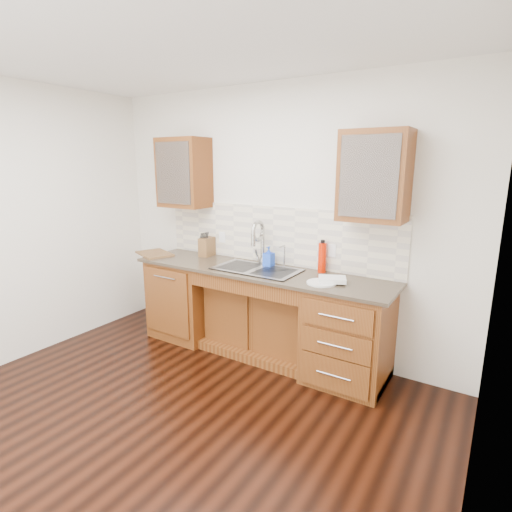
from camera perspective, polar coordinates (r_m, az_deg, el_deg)
The scene contains 26 objects.
ground at distance 3.35m, azimuth -14.05°, elevation -23.63°, with size 4.00×3.50×0.10m, color black.
ceiling at distance 2.82m, azimuth -17.68°, elevation 29.46°, with size 4.00×3.50×0.10m, color white.
wall_back at distance 4.16m, azimuth 2.94°, elevation 5.09°, with size 4.00×0.10×2.70m, color silver.
wall_right at distance 1.89m, azimuth 31.89°, elevation -6.90°, with size 0.10×3.50×2.70m, color silver.
base_cabinet_left at distance 4.63m, azimuth -9.78°, elevation -5.83°, with size 0.70×0.62×0.88m, color #593014.
base_cabinet_center at distance 4.20m, azimuth 0.96°, elevation -9.00°, with size 1.20×0.44×0.70m, color #593014.
base_cabinet_right at distance 3.72m, azimuth 13.07°, elevation -10.87°, with size 0.70×0.62×0.88m, color #593014.
countertop at distance 3.94m, azimuth 0.19°, elevation -2.13°, with size 2.70×0.65×0.03m, color #84705B.
backsplash at distance 4.13m, azimuth 2.50°, elevation 3.00°, with size 2.70×0.02×0.59m, color beige.
sink at distance 3.94m, azimuth 0.08°, elevation -3.16°, with size 0.84×0.46×0.19m, color #9E9EA5.
faucet at distance 4.10m, azimuth 0.96°, elevation 1.58°, with size 0.04×0.04×0.40m, color #999993.
filter_tap at distance 4.01m, azimuth 4.09°, elevation 0.10°, with size 0.02×0.02×0.24m, color #999993.
upper_cabinet_left at distance 4.56m, azimuth -10.24°, elevation 11.61°, with size 0.55×0.34×0.75m, color #593014.
upper_cabinet_right at distance 3.51m, azimuth 16.59°, elevation 10.86°, with size 0.55×0.34×0.75m, color #593014.
outlet_left at distance 4.49m, azimuth -4.82°, elevation 2.68°, with size 0.08×0.01×0.12m, color white.
outlet_right at distance 3.86m, azimuth 10.80°, elevation 0.78°, with size 0.08×0.01×0.12m, color white.
soap_bottle at distance 4.01m, azimuth 1.84°, elevation -0.09°, with size 0.09×0.10×0.21m, color blue.
water_bottle at distance 3.85m, azimuth 9.43°, elevation -0.25°, with size 0.08×0.08×0.29m, color red.
plate at distance 3.52m, azimuth 9.32°, elevation -3.80°, with size 0.26×0.26×0.01m, color silver.
dish_towel at distance 3.54m, azimuth 10.82°, elevation -3.29°, with size 0.24×0.17×0.04m, color silver.
knife_block at distance 4.52m, azimuth -7.03°, elevation 1.32°, with size 0.11×0.19×0.21m, color brown.
cutting_board at distance 4.71m, azimuth -14.28°, elevation 0.33°, with size 0.43×0.30×0.02m, color brown.
cup_left_a at distance 4.66m, azimuth -11.56°, elevation 10.98°, with size 0.13×0.13×0.10m, color white.
cup_left_b at distance 4.51m, azimuth -9.57°, elevation 10.91°, with size 0.09×0.09×0.09m, color silver.
cup_right_a at distance 3.55m, azimuth 14.35°, elevation 10.14°, with size 0.12×0.12×0.09m, color white.
cup_right_b at distance 3.50m, azimuth 17.33°, elevation 9.95°, with size 0.10×0.10×0.10m, color white.
Camera 1 is at (2.01, -1.80, 1.93)m, focal length 28.00 mm.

